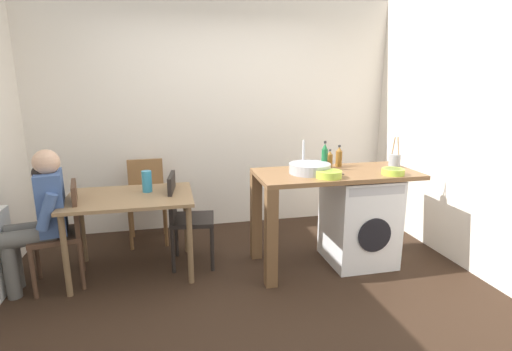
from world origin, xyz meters
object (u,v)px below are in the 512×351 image
at_px(chair_spare_by_wall, 147,196).
at_px(bottle_squat_brown, 330,160).
at_px(washing_machine, 359,219).
at_px(vase, 147,181).
at_px(colander, 393,171).
at_px(utensil_crock, 395,160).
at_px(mixing_bowl, 329,174).
at_px(dining_table, 131,206).
at_px(seated_person, 41,213).
at_px(chair_person_seat, 65,228).
at_px(bottle_clear_small, 339,157).
at_px(bottle_tall_green, 325,157).
at_px(chair_opposite, 184,214).

relative_size(chair_spare_by_wall, bottle_squat_brown, 4.94).
relative_size(washing_machine, vase, 4.35).
bearing_deg(washing_machine, bottle_squat_brown, 145.65).
bearing_deg(colander, utensil_crock, 56.30).
relative_size(mixing_bowl, colander, 1.14).
xyz_separation_m(dining_table, seated_person, (-0.70, -0.12, 0.03)).
relative_size(chair_person_seat, chair_spare_by_wall, 1.00).
bearing_deg(vase, colander, -14.55).
bearing_deg(seated_person, utensil_crock, -102.59).
bearing_deg(dining_table, chair_person_seat, -171.11).
xyz_separation_m(chair_person_seat, seated_person, (-0.16, -0.03, 0.16)).
bearing_deg(bottle_clear_small, chair_spare_by_wall, 157.11).
bearing_deg(seated_person, washing_machine, -103.82).
height_order(bottle_clear_small, mixing_bowl, bottle_clear_small).
xyz_separation_m(chair_spare_by_wall, bottle_tall_green, (1.69, -0.92, 0.54)).
distance_m(chair_person_seat, bottle_tall_green, 2.40).
xyz_separation_m(chair_person_seat, chair_opposite, (1.02, 0.14, 0.00)).
relative_size(chair_person_seat, colander, 4.50).
height_order(bottle_squat_brown, mixing_bowl, bottle_squat_brown).
bearing_deg(bottle_squat_brown, chair_opposite, 174.76).
xyz_separation_m(chair_opposite, seated_person, (-1.18, -0.18, 0.16)).
xyz_separation_m(chair_person_seat, chair_spare_by_wall, (0.64, 0.86, 0.00)).
xyz_separation_m(seated_person, vase, (0.85, 0.22, 0.17)).
bearing_deg(utensil_crock, colander, -123.70).
relative_size(dining_table, chair_person_seat, 1.22).
relative_size(chair_opposite, chair_spare_by_wall, 1.00).
bearing_deg(chair_person_seat, washing_machine, -104.64).
bearing_deg(bottle_tall_green, chair_spare_by_wall, 151.36).
height_order(seated_person, vase, seated_person).
bearing_deg(mixing_bowl, utensil_crock, 17.52).
relative_size(washing_machine, colander, 4.30).
xyz_separation_m(washing_machine, bottle_squat_brown, (-0.26, 0.18, 0.57)).
bearing_deg(chair_opposite, washing_machine, 85.99).
bearing_deg(seated_person, bottle_clear_small, -99.31).
height_order(dining_table, mixing_bowl, mixing_bowl).
bearing_deg(chair_opposite, vase, -90.90).
height_order(washing_machine, mixing_bowl, mixing_bowl).
distance_m(chair_spare_by_wall, utensil_crock, 2.64).
xyz_separation_m(dining_table, bottle_clear_small, (1.99, -0.03, 0.37)).
height_order(bottle_tall_green, colander, bottle_tall_green).
bearing_deg(utensil_crock, bottle_tall_green, 176.53).
bearing_deg(mixing_bowl, bottle_tall_green, 74.91).
height_order(colander, vase, colander).
xyz_separation_m(bottle_tall_green, mixing_bowl, (-0.08, -0.29, -0.09)).
height_order(chair_opposite, bottle_squat_brown, bottle_squat_brown).
bearing_deg(bottle_squat_brown, bottle_clear_small, 20.60).
bearing_deg(chair_opposite, utensil_crock, 89.30).
distance_m(chair_spare_by_wall, bottle_clear_small, 2.12).
xyz_separation_m(washing_machine, mixing_bowl, (-0.42, -0.20, 0.52)).
bearing_deg(bottle_squat_brown, washing_machine, -34.35).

